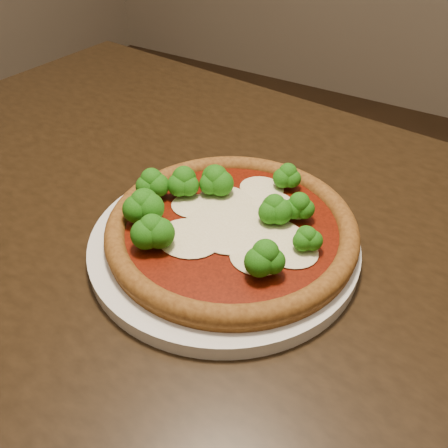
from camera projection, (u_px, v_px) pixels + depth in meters
The scene contains 3 objects.
dining_table at pixel (221, 287), 0.69m from camera, with size 1.39×0.96×0.75m.
plate at pixel (224, 244), 0.61m from camera, with size 0.33×0.33×0.02m, color silver.
pizza at pixel (229, 223), 0.60m from camera, with size 0.30×0.30×0.06m.
Camera 1 is at (0.24, -0.53, 1.16)m, focal length 40.00 mm.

